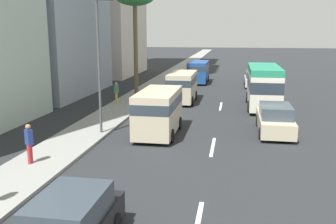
# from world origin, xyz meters

# --- Properties ---
(ground_plane) EXTENTS (198.00, 198.00, 0.00)m
(ground_plane) POSITION_xyz_m (31.50, 0.00, 0.00)
(ground_plane) COLOR #26282B
(sidewalk_right) EXTENTS (162.00, 2.73, 0.15)m
(sidewalk_right) POSITION_xyz_m (31.50, 7.21, 0.07)
(sidewalk_right) COLOR gray
(sidewalk_right) RESTS_ON ground_plane
(lane_stripe_mid) EXTENTS (3.20, 0.16, 0.01)m
(lane_stripe_mid) POSITION_xyz_m (13.95, 0.00, 0.01)
(lane_stripe_mid) COLOR silver
(lane_stripe_mid) RESTS_ON ground_plane
(lane_stripe_far) EXTENTS (3.20, 0.16, 0.01)m
(lane_stripe_far) POSITION_xyz_m (24.58, 0.00, 0.01)
(lane_stripe_far) COLOR silver
(lane_stripe_far) RESTS_ON ground_plane
(van_lead) EXTENTS (4.80, 2.12, 2.46)m
(van_lead) POSITION_xyz_m (15.78, 3.12, 1.41)
(van_lead) COLOR beige
(van_lead) RESTS_ON ground_plane
(car_second) EXTENTS (4.79, 1.88, 1.63)m
(car_second) POSITION_xyz_m (17.26, -3.29, 0.77)
(car_second) COLOR beige
(car_second) RESTS_ON ground_plane
(car_third) EXTENTS (4.46, 1.83, 1.59)m
(car_third) POSITION_xyz_m (35.86, -2.92, 0.75)
(car_third) COLOR silver
(car_third) RESTS_ON ground_plane
(van_fourth) EXTENTS (4.79, 2.07, 2.40)m
(van_fourth) POSITION_xyz_m (25.86, 3.15, 1.37)
(van_fourth) COLOR beige
(van_fourth) RESTS_ON ground_plane
(van_sixth) EXTENTS (4.98, 2.14, 2.36)m
(van_sixth) POSITION_xyz_m (37.69, 2.97, 1.35)
(van_sixth) COLOR #1E478C
(van_sixth) RESTS_ON ground_plane
(minibus_seventh) EXTENTS (6.80, 2.34, 3.11)m
(minibus_seventh) POSITION_xyz_m (24.70, -3.12, 1.70)
(minibus_seventh) COLOR silver
(minibus_seventh) RESTS_ON ground_plane
(pedestrian_mid_block) EXTENTS (0.38, 0.31, 1.65)m
(pedestrian_mid_block) POSITION_xyz_m (23.72, 8.02, 1.05)
(pedestrian_mid_block) COLOR gold
(pedestrian_mid_block) RESTS_ON sidewalk_right
(pedestrian_by_tree) EXTENTS (0.36, 0.39, 1.71)m
(pedestrian_by_tree) POSITION_xyz_m (9.79, 7.49, 1.10)
(pedestrian_by_tree) COLOR red
(pedestrian_by_tree) RESTS_ON sidewalk_right
(palm_tree) EXTENTS (3.38, 3.38, 9.14)m
(palm_tree) POSITION_xyz_m (28.61, 7.69, 8.27)
(palm_tree) COLOR brown
(palm_tree) RESTS_ON sidewalk_right
(street_lamp) EXTENTS (0.24, 0.97, 7.30)m
(street_lamp) POSITION_xyz_m (15.17, 6.14, 4.61)
(street_lamp) COLOR #4C4C51
(street_lamp) RESTS_ON sidewalk_right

